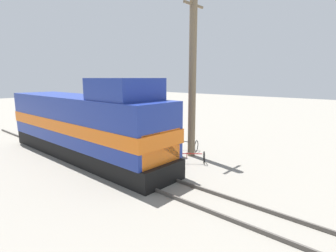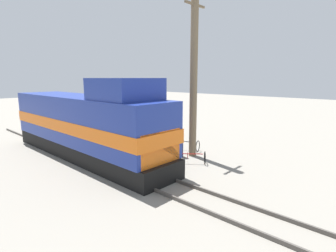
# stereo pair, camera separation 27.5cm
# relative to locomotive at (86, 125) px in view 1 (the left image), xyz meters

# --- Properties ---
(ground_plane) EXTENTS (120.00, 120.00, 0.00)m
(ground_plane) POSITION_rel_locomotive_xyz_m (0.00, -2.59, -2.04)
(ground_plane) COLOR gray
(rail_near) EXTENTS (0.08, 32.16, 0.15)m
(rail_near) POSITION_rel_locomotive_xyz_m (-0.72, -2.59, -1.96)
(rail_near) COLOR #4C4742
(rail_near) RESTS_ON ground_plane
(rail_far) EXTENTS (0.08, 32.16, 0.15)m
(rail_far) POSITION_rel_locomotive_xyz_m (0.72, -2.59, -1.96)
(rail_far) COLOR #4C4742
(rail_far) RESTS_ON ground_plane
(locomotive) EXTENTS (2.96, 13.95, 4.85)m
(locomotive) POSITION_rel_locomotive_xyz_m (0.00, 0.00, 0.00)
(locomotive) COLOR black
(locomotive) RESTS_ON ground_plane
(utility_pole) EXTENTS (1.80, 0.45, 10.23)m
(utility_pole) POSITION_rel_locomotive_xyz_m (4.67, -4.44, 3.12)
(utility_pole) COLOR #726047
(utility_pole) RESTS_ON ground_plane
(vendor_umbrella) EXTENTS (2.34, 2.34, 1.98)m
(vendor_umbrella) POSITION_rel_locomotive_xyz_m (3.78, 0.15, -0.32)
(vendor_umbrella) COLOR #4C4C4C
(vendor_umbrella) RESTS_ON ground_plane
(billboard_sign) EXTENTS (1.68, 0.12, 3.44)m
(billboard_sign) POSITION_rel_locomotive_xyz_m (5.82, 3.39, 0.52)
(billboard_sign) COLOR #595959
(billboard_sign) RESTS_ON ground_plane
(shrub_cluster) EXTENTS (0.77, 0.77, 0.77)m
(shrub_cluster) POSITION_rel_locomotive_xyz_m (3.46, 1.00, -1.65)
(shrub_cluster) COLOR #236028
(shrub_cluster) RESTS_ON ground_plane
(person_bystander) EXTENTS (0.34, 0.34, 1.76)m
(person_bystander) POSITION_rel_locomotive_xyz_m (4.00, -4.01, -1.08)
(person_bystander) COLOR #2D3347
(person_bystander) RESTS_ON ground_plane
(bicycle) EXTENTS (1.23, 1.83, 0.76)m
(bicycle) POSITION_rel_locomotive_xyz_m (5.36, -3.39, -1.65)
(bicycle) COLOR black
(bicycle) RESTS_ON ground_plane
(bicycle_spare) EXTENTS (1.52, 1.64, 0.73)m
(bicycle_spare) POSITION_rel_locomotive_xyz_m (3.38, -5.40, -1.67)
(bicycle_spare) COLOR black
(bicycle_spare) RESTS_ON ground_plane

